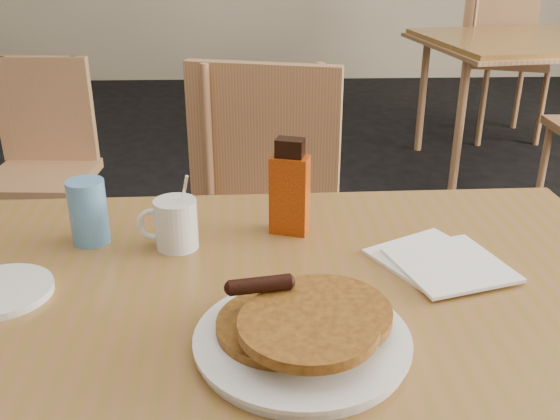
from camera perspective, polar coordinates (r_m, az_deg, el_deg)
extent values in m
cube|color=brown|center=(0.96, -0.86, -9.11)|extent=(1.26, 0.85, 0.04)
cube|color=tan|center=(0.97, -0.85, -9.85)|extent=(1.30, 0.90, 0.02)
cylinder|color=tan|center=(1.55, 19.81, -13.06)|extent=(0.04, 0.04, 0.71)
cube|color=brown|center=(3.76, 23.95, 13.98)|extent=(1.48, 1.10, 0.04)
cube|color=tan|center=(3.76, 23.91, 13.76)|extent=(1.52, 1.15, 0.02)
cylinder|color=tan|center=(3.28, 16.05, 7.11)|extent=(0.04, 0.04, 0.71)
cube|color=tan|center=(1.66, -1.35, -4.75)|extent=(0.52, 0.52, 0.04)
cube|color=tan|center=(1.74, -1.53, 5.71)|extent=(0.42, 0.14, 0.47)
cylinder|color=tan|center=(1.66, -7.36, -14.97)|extent=(0.04, 0.04, 0.44)
cylinder|color=tan|center=(1.94, 3.79, -8.38)|extent=(0.04, 0.04, 0.44)
cube|color=tan|center=(4.37, 20.04, 12.69)|extent=(0.59, 0.59, 0.04)
cube|color=tan|center=(4.53, 19.58, 16.72)|extent=(0.46, 0.19, 0.52)
cylinder|color=tan|center=(4.19, 18.01, 8.79)|extent=(0.04, 0.04, 0.48)
cylinder|color=tan|center=(4.67, 20.96, 9.87)|extent=(0.04, 0.04, 0.48)
cube|color=tan|center=(2.54, -21.07, 2.70)|extent=(0.40, 0.40, 0.04)
cube|color=tan|center=(2.63, -20.69, 8.58)|extent=(0.38, 0.06, 0.41)
cylinder|color=tan|center=(2.71, -16.44, -0.17)|extent=(0.04, 0.04, 0.38)
cylinder|color=white|center=(0.85, 2.03, -11.95)|extent=(0.28, 0.28, 0.02)
cylinder|color=white|center=(0.84, 2.04, -11.56)|extent=(0.29, 0.29, 0.01)
cylinder|color=#945E1F|center=(0.85, 0.27, -10.49)|extent=(0.18, 0.18, 0.01)
cylinder|color=#945E1F|center=(0.85, 4.01, -9.36)|extent=(0.18, 0.18, 0.01)
cylinder|color=#945E1F|center=(0.79, 2.60, -10.48)|extent=(0.18, 0.18, 0.01)
cylinder|color=black|center=(0.84, -1.84, -6.85)|extent=(0.09, 0.04, 0.02)
cylinder|color=white|center=(1.09, -9.46, -1.27)|extent=(0.07, 0.07, 0.09)
torus|color=white|center=(1.10, -11.47, -1.29)|extent=(0.06, 0.01, 0.06)
cylinder|color=black|center=(1.08, -9.59, 0.51)|extent=(0.07, 0.07, 0.01)
cylinder|color=white|center=(1.08, -9.01, 0.22)|extent=(0.04, 0.04, 0.13)
cube|color=maroon|center=(1.12, 0.89, 1.40)|extent=(0.08, 0.06, 0.15)
cube|color=black|center=(1.09, 0.92, 5.71)|extent=(0.06, 0.04, 0.03)
cube|color=white|center=(1.08, 13.73, -4.38)|extent=(0.23, 0.23, 0.01)
cube|color=white|center=(1.06, 15.29, -4.85)|extent=(0.21, 0.21, 0.01)
cylinder|color=#5793CC|center=(1.14, -17.12, -0.15)|extent=(0.08, 0.08, 0.12)
cylinder|color=white|center=(1.05, -24.19, -6.81)|extent=(0.16, 0.16, 0.01)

